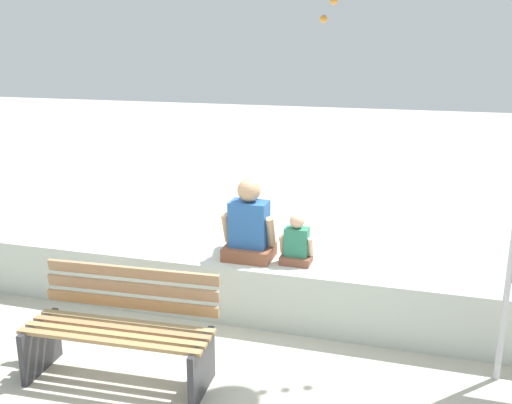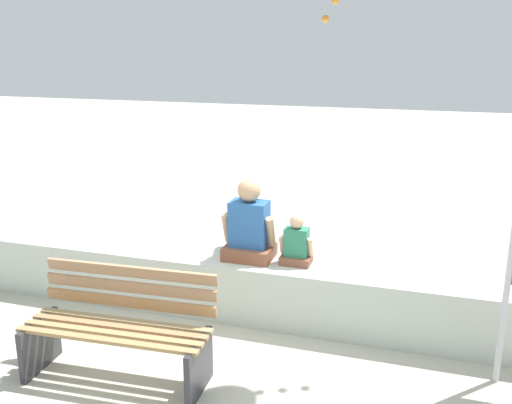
{
  "view_description": "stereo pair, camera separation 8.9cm",
  "coord_description": "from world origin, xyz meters",
  "views": [
    {
      "loc": [
        1.68,
        -4.24,
        2.7
      ],
      "look_at": [
        0.16,
        0.9,
        1.2
      ],
      "focal_mm": 40.55,
      "sensor_mm": 36.0,
      "label": 1
    },
    {
      "loc": [
        1.77,
        -4.21,
        2.7
      ],
      "look_at": [
        0.16,
        0.9,
        1.2
      ],
      "focal_mm": 40.55,
      "sensor_mm": 36.0,
      "label": 2
    }
  ],
  "objects": [
    {
      "name": "ground_plane",
      "position": [
        0.0,
        0.0,
        0.0
      ],
      "size": [
        40.0,
        40.0,
        0.0
      ],
      "primitive_type": "plane",
      "color": "#B0AD9B"
    },
    {
      "name": "seawall_ledge",
      "position": [
        0.0,
        0.9,
        0.3
      ],
      "size": [
        6.34,
        0.59,
        0.6
      ],
      "primitive_type": "cube",
      "color": "#B6BEB3",
      "rests_on": "ground"
    },
    {
      "name": "park_bench",
      "position": [
        -0.58,
        -0.47,
        0.41
      ],
      "size": [
        1.57,
        0.69,
        0.88
      ],
      "color": "#9A774D",
      "rests_on": "ground"
    },
    {
      "name": "person_adult",
      "position": [
        0.07,
        0.94,
        0.92
      ],
      "size": [
        0.53,
        0.39,
        0.81
      ],
      "color": "brown",
      "rests_on": "seawall_ledge"
    },
    {
      "name": "person_child",
      "position": [
        0.56,
        0.94,
        0.79
      ],
      "size": [
        0.33,
        0.24,
        0.5
      ],
      "color": "brown",
      "rests_on": "seawall_ledge"
    }
  ]
}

